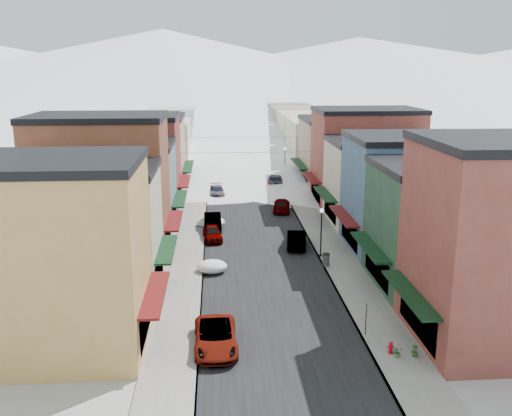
{
  "coord_description": "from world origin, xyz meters",
  "views": [
    {
      "loc": [
        -3.8,
        -28.09,
        16.51
      ],
      "look_at": [
        0.0,
        25.92,
        2.84
      ],
      "focal_mm": 40.0,
      "sensor_mm": 36.0,
      "label": 1
    }
  ],
  "objects": [
    {
      "name": "planter_far",
      "position": [
        7.42,
        1.0,
        0.49
      ],
      "size": [
        0.44,
        0.44,
        0.68
      ],
      "primitive_type": "imported",
      "rotation": [
        0.0,
        0.0,
        0.18
      ],
      "color": "#345828",
      "rests_on": "sidewalk_right"
    },
    {
      "name": "bldg_r_tan",
      "position": [
        13.19,
        49.0,
        4.76
      ],
      "size": [
        11.3,
        11.2,
        9.5
      ],
      "color": "#8F7B5D",
      "rests_on": "ground"
    },
    {
      "name": "snow_pile_near",
      "position": [
        -4.28,
        15.99,
        0.5
      ],
      "size": [
        2.46,
        2.72,
        1.04
      ],
      "color": "white",
      "rests_on": "ground"
    },
    {
      "name": "car_green_sedan",
      "position": [
        3.5,
        22.14,
        0.81
      ],
      "size": [
        2.32,
        5.07,
        1.61
      ],
      "primitive_type": "imported",
      "rotation": [
        0.0,
        0.0,
        3.01
      ],
      "color": "black",
      "rests_on": "ground"
    },
    {
      "name": "car_gray_suv",
      "position": [
        3.64,
        35.36,
        0.8
      ],
      "size": [
        2.51,
        4.9,
        1.6
      ],
      "primitive_type": "imported",
      "rotation": [
        0.0,
        0.0,
        3.0
      ],
      "color": "#9EA1A7",
      "rests_on": "ground"
    },
    {
      "name": "car_silver_sedan",
      "position": [
        -4.3,
        24.83,
        0.7
      ],
      "size": [
        2.11,
        4.27,
        1.4
      ],
      "primitive_type": "imported",
      "rotation": [
        0.0,
        0.0,
        0.11
      ],
      "color": "#AEB1B7",
      "rests_on": "ground"
    },
    {
      "name": "bldg_l_tan",
      "position": [
        -13.19,
        48.0,
        5.01
      ],
      "size": [
        11.3,
        11.2,
        10.0
      ],
      "color": "tan",
      "rests_on": "ground"
    },
    {
      "name": "curb_left",
      "position": [
        -5.05,
        60.0,
        0.07
      ],
      "size": [
        0.1,
        160.0,
        0.15
      ],
      "primitive_type": "cube",
      "color": "slate",
      "rests_on": "ground"
    },
    {
      "name": "distant_blocks",
      "position": [
        0.0,
        83.0,
        4.0
      ],
      "size": [
        34.0,
        55.0,
        8.0
      ],
      "color": "gray",
      "rests_on": "ground"
    },
    {
      "name": "fire_hydrant",
      "position": [
        6.15,
        1.46,
        0.48
      ],
      "size": [
        0.42,
        0.32,
        0.72
      ],
      "color": "#B10918",
      "rests_on": "sidewalk_right"
    },
    {
      "name": "planter_near",
      "position": [
        6.4,
        1.0,
        0.46
      ],
      "size": [
        0.63,
        0.57,
        0.62
      ],
      "primitive_type": "imported",
      "rotation": [
        0.0,
        0.0,
        0.17
      ],
      "color": "#3F7132",
      "rests_on": "sidewalk_right"
    },
    {
      "name": "car_black_sedan",
      "position": [
        4.3,
        49.09,
        0.85
      ],
      "size": [
        2.85,
        6.01,
        1.69
      ],
      "primitive_type": "imported",
      "rotation": [
        0.0,
        0.0,
        3.06
      ],
      "color": "black",
      "rests_on": "ground"
    },
    {
      "name": "bldg_r_green",
      "position": [
        13.19,
        12.0,
        4.76
      ],
      "size": [
        11.3,
        9.2,
        9.5
      ],
      "color": "#1D3C28",
      "rests_on": "ground"
    },
    {
      "name": "car_white_suv",
      "position": [
        -4.02,
        3.0,
        0.75
      ],
      "size": [
        2.63,
        5.48,
        1.51
      ],
      "primitive_type": "imported",
      "rotation": [
        0.0,
        0.0,
        0.02
      ],
      "color": "silver",
      "rests_on": "ground"
    },
    {
      "name": "sidewalk_right",
      "position": [
        6.6,
        60.0,
        0.07
      ],
      "size": [
        3.2,
        160.0,
        0.15
      ],
      "primitive_type": "cube",
      "color": "gray",
      "rests_on": "ground"
    },
    {
      "name": "bldg_r_blue",
      "position": [
        13.19,
        21.0,
        5.26
      ],
      "size": [
        11.3,
        9.2,
        10.5
      ],
      "color": "#345577",
      "rests_on": "ground"
    },
    {
      "name": "trash_can",
      "position": [
        5.2,
        16.45,
        0.7
      ],
      "size": [
        0.63,
        0.63,
        1.07
      ],
      "color": "#515456",
      "rests_on": "sidewalk_right"
    },
    {
      "name": "bldg_r_cream",
      "position": [
        13.69,
        30.0,
        4.51
      ],
      "size": [
        12.3,
        9.2,
        9.0
      ],
      "color": "beige",
      "rests_on": "ground"
    },
    {
      "name": "overhead_cables",
      "position": [
        0.0,
        47.5,
        6.2
      ],
      "size": [
        16.4,
        15.04,
        0.04
      ],
      "color": "black",
      "rests_on": "ground"
    },
    {
      "name": "car_silver_wagon",
      "position": [
        -3.79,
        43.75,
        0.67
      ],
      "size": [
        2.1,
        4.7,
        1.34
      ],
      "primitive_type": "imported",
      "rotation": [
        0.0,
        0.0,
        0.05
      ],
      "color": "gray",
      "rests_on": "ground"
    },
    {
      "name": "sidewalk_left",
      "position": [
        -6.6,
        60.0,
        0.07
      ],
      "size": [
        3.2,
        160.0,
        0.15
      ],
      "primitive_type": "cube",
      "color": "gray",
      "rests_on": "ground"
    },
    {
      "name": "car_dark_hatch",
      "position": [
        -4.3,
        28.39,
        0.82
      ],
      "size": [
        1.86,
        5.02,
        1.64
      ],
      "primitive_type": "imported",
      "rotation": [
        0.0,
        0.0,
        0.03
      ],
      "color": "black",
      "rests_on": "ground"
    },
    {
      "name": "bldg_l_yellow",
      "position": [
        -13.19,
        4.0,
        5.76
      ],
      "size": [
        11.3,
        8.7,
        11.5
      ],
      "color": "#C08F46",
      "rests_on": "ground"
    },
    {
      "name": "parking_sign",
      "position": [
        5.28,
        3.83,
        1.38
      ],
      "size": [
        0.09,
        0.28,
        2.1
      ],
      "color": "black",
      "rests_on": "sidewalk_right"
    },
    {
      "name": "road",
      "position": [
        0.0,
        60.0,
        0.01
      ],
      "size": [
        10.0,
        160.0,
        0.01
      ],
      "primitive_type": "cube",
      "color": "black",
      "rests_on": "ground"
    },
    {
      "name": "snow_pile_mid",
      "position": [
        -4.88,
        29.51,
        0.44
      ],
      "size": [
        2.19,
        2.55,
        0.93
      ],
      "color": "white",
      "rests_on": "ground"
    },
    {
      "name": "streetlamp_far",
      "position": [
        6.34,
        55.0,
        2.97
      ],
      "size": [
        0.37,
        0.37,
        4.47
      ],
      "color": "black",
      "rests_on": "sidewalk_right"
    },
    {
      "name": "bldg_r_brick_far",
      "position": [
        14.19,
        39.0,
        5.76
      ],
      "size": [
        13.3,
        9.2,
        11.5
      ],
      "color": "maroon",
      "rests_on": "ground"
    },
    {
      "name": "bldg_l_brick_far",
      "position": [
        -14.19,
        38.0,
        5.51
      ],
      "size": [
        13.3,
        9.2,
        11.0
      ],
      "color": "maroon",
      "rests_on": "ground"
    },
    {
      "name": "snow_pile_far",
      "position": [
        -4.28,
        29.34,
        0.52
      ],
      "size": [
        2.59,
        2.79,
        1.09
      ],
      "color": "white",
      "rests_on": "ground"
    },
    {
      "name": "ground",
      "position": [
        0.0,
        0.0,
        0.0
      ],
      "size": [
        600.0,
        600.0,
        0.0
      ],
      "primitive_type": "plane",
      "color": "gray",
      "rests_on": "ground"
    },
    {
      "name": "mountain_ridge",
      "position": [
        -19.47,
        277.18,
        14.36
      ],
      "size": [
        670.0,
        340.0,
        34.0
      ],
      "color": "silver",
      "rests_on": "ground"
    },
    {
      "name": "car_lane_white",
      "position": [
        1.72,
        65.59,
        0.71
      ],
      "size": [
        2.65,
        5.25,
        1.42
      ],
      "primitive_type": "imported",
      "rotation": [
        0.0,
        0.0,
        3.08
      ],
      "color": "silver",
      "rests_on": "ground"
    },
    {
      "name": "streetlamp_near",
      "position": [
        5.2,
        18.95,
        2.87
      ],
      "size": [
        0.36,
        0.36,
        4.31
      ],
      "color": "black",
      "rests_on": "sidewalk_right"
    },
    {
      "name": "car_lane_silver",
      "position": [
        -1.19,
        52.01,
        0.67
      ],
      "size": [
        1.9,
        4.04,
        1.34
      ],
      "primitive_type": "imported",
      "rotation": [
        0.0,
        0.0,
        -0.08
      ],
      "color": "#919499",
      "rests_on": "ground"
    },
    {
      "name": "curb_right",
      "position": [
        5.05,
        60.0,
        0.07
      ],
      "size": [
        0.1,
        160.0,
        0.15
      ],
      "primitive_type": "cube",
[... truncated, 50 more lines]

